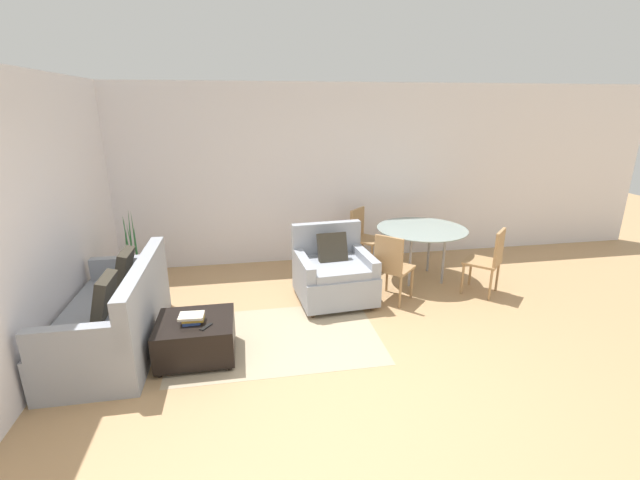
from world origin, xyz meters
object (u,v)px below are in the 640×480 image
Objects in this scene: potted_plant at (135,276)px; dining_chair_near_right at (490,257)px; armchair at (334,273)px; dining_chair_near_left at (391,264)px; ottoman at (196,337)px; dining_table at (422,233)px; dining_chair_far_left at (363,234)px; book_stack at (192,318)px; tv_remote_primary at (206,327)px; couch at (116,319)px.

dining_chair_near_right is at bearing -9.27° from potted_plant.
armchair is 1.10× the size of dining_chair_near_left.
dining_table is at bearing 27.23° from ottoman.
dining_chair_far_left is (0.70, 1.14, 0.16)m from armchair.
dining_chair_near_left is at bearing -90.00° from dining_chair_far_left.
book_stack is 3.25m from dining_chair_far_left.
armchair reaches higher than dining_chair_near_right.
dining_chair_near_right reaches higher than book_stack.
ottoman is 5.29× the size of tv_remote_primary.
book_stack is at bearing -166.15° from dining_chair_near_right.
dining_chair_far_left is at bearing 43.95° from book_stack.
dining_chair_near_left reaches higher than ottoman.
armchair reaches higher than dining_chair_near_left.
dining_table is at bearing 135.00° from dining_chair_near_right.
couch is 2.56m from armchair.
armchair is 1.10× the size of dining_chair_near_right.
dining_chair_near_right is at bearing -45.00° from dining_chair_far_left.
dining_chair_near_right is (1.35, 0.00, 0.00)m from dining_chair_near_left.
dining_table is at bearing 18.90° from armchair.
tv_remote_primary is 0.16× the size of dining_chair_near_left.
potted_plant is at bearing -169.61° from dining_chair_far_left.
armchair is (2.45, 0.72, 0.04)m from couch.
potted_plant is at bearing 167.01° from dining_chair_near_left.
armchair is 0.78× the size of dining_table.
couch is 2.03× the size of dining_chair_near_left.
couch is 2.03× the size of dining_chair_near_right.
dining_chair_near_right is 1.90m from dining_chair_far_left.
couch is at bearing -173.39° from dining_chair_near_right.
couch is 4.53m from dining_chair_near_right.
tv_remote_primary is at bearing -140.64° from armchair.
dining_chair_far_left is (2.20, 2.37, 0.11)m from tv_remote_primary.
armchair is 1.98m from book_stack.
ottoman is at bearing -159.50° from dining_chair_near_left.
dining_chair_near_right is at bearing 13.85° from book_stack.
armchair is 0.75m from dining_chair_near_left.
armchair is 1.95m from ottoman.
book_stack is 1.90m from potted_plant.
dining_chair_near_right is (2.05, -0.20, 0.16)m from armchair.
tv_remote_primary is 0.12× the size of potted_plant.
potted_plant is at bearing 94.39° from couch.
couch is at bearing 154.61° from book_stack.
book_stack is at bearing -109.75° from ottoman.
book_stack is at bearing -152.30° from dining_table.
potted_plant reaches higher than armchair.
dining_chair_near_right is at bearing 13.32° from ottoman.
dining_chair_near_left is (3.25, -0.75, 0.24)m from potted_plant.
tv_remote_primary is 2.43m from dining_chair_near_left.
dining_chair_near_right is 1.00× the size of dining_chair_far_left.
couch is at bearing -170.61° from dining_chair_near_left.
couch is at bearing 157.24° from ottoman.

